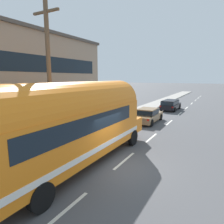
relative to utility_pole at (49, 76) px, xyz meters
name	(u,v)px	position (x,y,z in m)	size (l,w,h in m)	color
ground_plane	(118,166)	(4.18, 0.21, -4.42)	(300.00, 300.00, 0.00)	#4C4C4F
lane_markings	(150,117)	(1.65, 12.78, -4.42)	(3.72, 80.00, 0.01)	silver
sidewalk_slab	(120,118)	(-0.74, 10.21, -4.35)	(2.67, 90.00, 0.15)	gray
utility_pole	(49,76)	(0.00, 0.00, 0.00)	(1.80, 0.24, 8.50)	brown
painted_bus	(69,122)	(2.38, -1.23, -2.12)	(2.70, 11.90, 4.12)	orange
car_lead	(148,115)	(2.27, 10.20, -3.69)	(1.93, 4.44, 1.37)	olive
car_second	(170,104)	(2.55, 18.65, -3.63)	(1.99, 4.54, 1.37)	black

